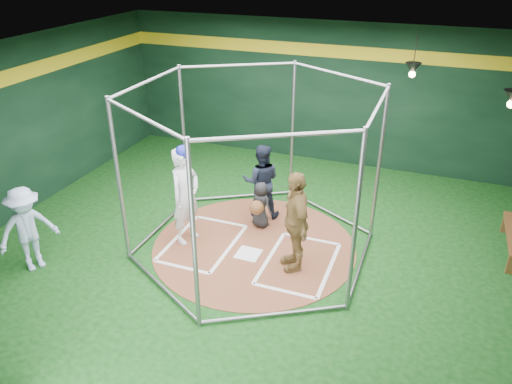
% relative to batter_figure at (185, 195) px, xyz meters
% --- Properties ---
extents(room_shell, '(10.10, 9.10, 3.53)m').
position_rel_batter_figure_xyz_m(room_shell, '(1.27, 0.22, 0.79)').
color(room_shell, '#0B330C').
rests_on(room_shell, ground).
extents(clay_disc, '(3.80, 3.80, 0.01)m').
position_rel_batter_figure_xyz_m(clay_disc, '(1.27, 0.21, -0.96)').
color(clay_disc, brown).
rests_on(clay_disc, ground).
extents(home_plate, '(0.43, 0.43, 0.01)m').
position_rel_batter_figure_xyz_m(home_plate, '(1.27, -0.09, -0.95)').
color(home_plate, white).
rests_on(home_plate, clay_disc).
extents(batter_box_left, '(1.17, 1.77, 0.01)m').
position_rel_batter_figure_xyz_m(batter_box_left, '(0.32, -0.04, -0.95)').
color(batter_box_left, white).
rests_on(batter_box_left, clay_disc).
extents(batter_box_right, '(1.17, 1.77, 0.01)m').
position_rel_batter_figure_xyz_m(batter_box_right, '(2.22, -0.04, -0.95)').
color(batter_box_right, white).
rests_on(batter_box_right, clay_disc).
extents(batting_cage, '(4.05, 4.67, 3.00)m').
position_rel_batter_figure_xyz_m(batting_cage, '(1.27, 0.21, 0.53)').
color(batting_cage, gray).
rests_on(batting_cage, ground).
extents(pendant_lamp_near, '(0.34, 0.34, 0.90)m').
position_rel_batter_figure_xyz_m(pendant_lamp_near, '(3.47, 3.81, 1.77)').
color(pendant_lamp_near, black).
rests_on(pendant_lamp_near, room_shell).
extents(batter_figure, '(0.58, 0.75, 1.93)m').
position_rel_batter_figure_xyz_m(batter_figure, '(0.00, 0.00, 0.00)').
color(batter_figure, silver).
rests_on(batter_figure, clay_disc).
extents(visitor_leopard, '(0.93, 1.14, 1.82)m').
position_rel_batter_figure_xyz_m(visitor_leopard, '(2.15, -0.13, -0.05)').
color(visitor_leopard, '#AB8749').
rests_on(visitor_leopard, clay_disc).
extents(catcher_figure, '(0.54, 0.61, 0.96)m').
position_rel_batter_figure_xyz_m(catcher_figure, '(1.14, 0.92, -0.47)').
color(catcher_figure, black).
rests_on(catcher_figure, clay_disc).
extents(umpire, '(0.91, 0.80, 1.57)m').
position_rel_batter_figure_xyz_m(umpire, '(0.99, 1.36, -0.17)').
color(umpire, black).
rests_on(umpire, clay_disc).
extents(bystander_blue, '(0.97, 1.15, 1.55)m').
position_rel_batter_figure_xyz_m(bystander_blue, '(-2.09, -1.76, -0.19)').
color(bystander_blue, '#ABC2E3').
rests_on(bystander_blue, ground).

